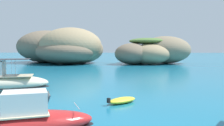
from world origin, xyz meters
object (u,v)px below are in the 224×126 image
object	(u,v)px
islet_small	(152,51)
dinghy_tender	(122,100)
islet_large	(61,48)
motorboat_red	(18,122)

from	to	relation	value
islet_small	dinghy_tender	xyz separation A→B (m)	(-7.30, -47.90, -3.00)
islet_large	motorboat_red	bearing A→B (deg)	-77.63
motorboat_red	islet_large	bearing A→B (deg)	102.37
islet_large	islet_small	xyz separation A→B (m)	(24.76, -1.87, -0.80)
islet_large	motorboat_red	distance (m)	58.93
motorboat_red	dinghy_tender	world-z (taller)	motorboat_red
islet_small	dinghy_tender	world-z (taller)	islet_small
islet_large	motorboat_red	world-z (taller)	islet_large
islet_small	dinghy_tender	size ratio (longest dim) A/B	8.16
islet_small	motorboat_red	xyz separation A→B (m)	(-12.16, -55.60, -2.49)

